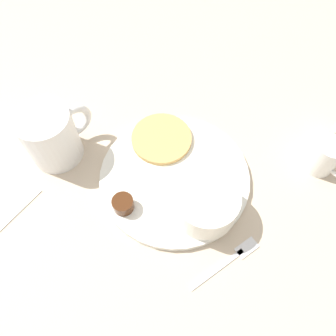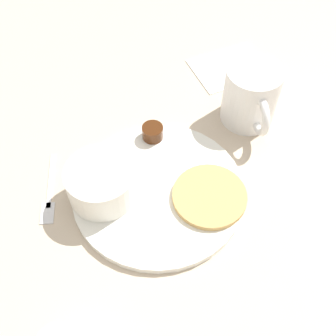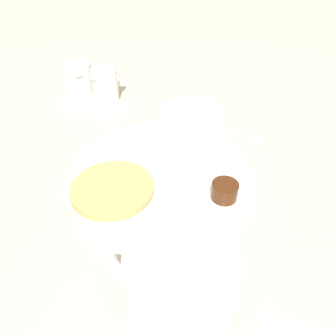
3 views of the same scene
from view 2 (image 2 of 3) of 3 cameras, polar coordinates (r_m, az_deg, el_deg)
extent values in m
plane|color=#C6B299|center=(0.65, -1.29, -3.38)|extent=(4.00, 4.00, 0.00)
cylinder|color=white|center=(0.64, -1.30, -3.09)|extent=(0.26, 0.26, 0.01)
cylinder|color=tan|center=(0.63, 5.65, -3.82)|extent=(0.11, 0.11, 0.01)
cylinder|color=white|center=(0.62, -9.02, -2.00)|extent=(0.10, 0.10, 0.06)
cylinder|color=white|center=(0.60, -9.32, -0.71)|extent=(0.08, 0.08, 0.01)
cylinder|color=#47230F|center=(0.69, -2.09, 4.87)|extent=(0.04, 0.04, 0.02)
cylinder|color=white|center=(0.64, -10.39, -1.79)|extent=(0.04, 0.04, 0.02)
sphere|color=white|center=(0.63, -10.61, -0.95)|extent=(0.02, 0.02, 0.02)
cylinder|color=white|center=(0.72, 11.12, 9.66)|extent=(0.09, 0.09, 0.10)
torus|color=white|center=(0.69, 12.34, 6.95)|extent=(0.02, 0.07, 0.07)
cube|color=silver|center=(0.69, -15.61, -1.57)|extent=(0.02, 0.10, 0.00)
cube|color=silver|center=(0.65, -16.02, -6.22)|extent=(0.02, 0.04, 0.00)
cube|color=white|center=(0.85, 8.32, 13.42)|extent=(0.16, 0.13, 0.00)
camera|label=1|loc=(0.56, -37.83, 43.29)|focal=35.00mm
camera|label=3|loc=(0.69, 25.45, 30.04)|focal=35.00mm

